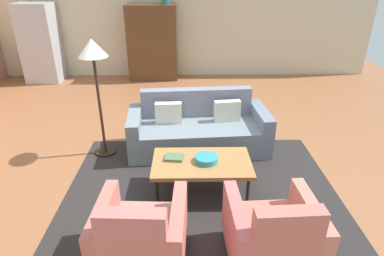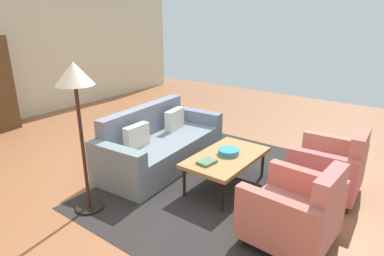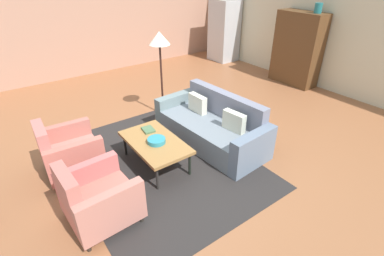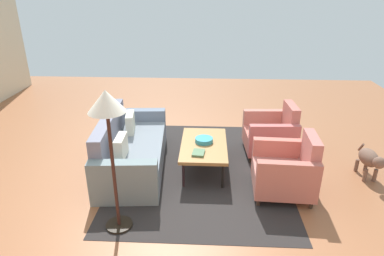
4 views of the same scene
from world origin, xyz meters
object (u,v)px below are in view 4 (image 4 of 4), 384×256
Objects in this scene: fruit_bowl at (204,140)px; book_stack at (198,153)px; armchair_right at (273,135)px; armchair_left at (288,171)px; couch at (128,151)px; dog at (370,159)px; floor_lamp at (108,115)px; coffee_table at (204,146)px.

book_stack is (-0.40, 0.07, -0.02)m from fruit_bowl.
armchair_right is 3.68× the size of book_stack.
book_stack is (0.26, 1.24, 0.11)m from armchair_left.
couch is 3.65m from dog.
floor_lamp reaches higher than book_stack.
fruit_bowl is (-0.55, 1.17, 0.13)m from armchair_right.
couch is 3.04× the size of dog.
armchair_right reaches higher than dog.
floor_lamp is at bearing -71.24° from dog.
coffee_table is at bearing -94.95° from dog.
book_stack is 2.55m from dog.
coffee_table is 4.36× the size of fruit_bowl.
book_stack is at bearing 80.85° from armchair_left.
book_stack reaches higher than coffee_table.
couch is 1.80× the size of coffee_table.
armchair_left is 1.35m from fruit_bowl.
fruit_bowl is at bearing 63.41° from armchair_left.
armchair_right is (0.60, -1.17, -0.06)m from coffee_table.
coffee_table is at bearing -34.91° from floor_lamp.
armchair_left is 3.68× the size of book_stack.
book_stack is at bearing 69.15° from couch.
book_stack is at bearing 169.65° from fruit_bowl.
couch reaches higher than coffee_table.
coffee_table is 0.35m from book_stack.
dog is (-0.14, -3.65, 0.03)m from couch.
armchair_right reaches higher than couch.
armchair_left reaches higher than book_stack.
couch reaches higher than fruit_bowl.
coffee_table is 5.02× the size of book_stack.
armchair_left is (-0.60, -1.17, -0.06)m from coffee_table.
couch is 2.43m from armchair_right.
armchair_left is at bearing -117.35° from coffee_table.
coffee_table is 1.31m from armchair_right.
coffee_table is 0.70× the size of floor_lamp.
fruit_bowl is at bearing 88.79° from couch.
floor_lamp is (-1.42, -0.19, 1.16)m from couch.
couch is 7.86× the size of fruit_bowl.
floor_lamp reaches higher than couch.
couch is at bearing 7.60° from floor_lamp.
armchair_right is 1.29m from fruit_bowl.
book_stack is at bearing -87.20° from dog.
armchair_right is (0.61, -2.35, 0.06)m from couch.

